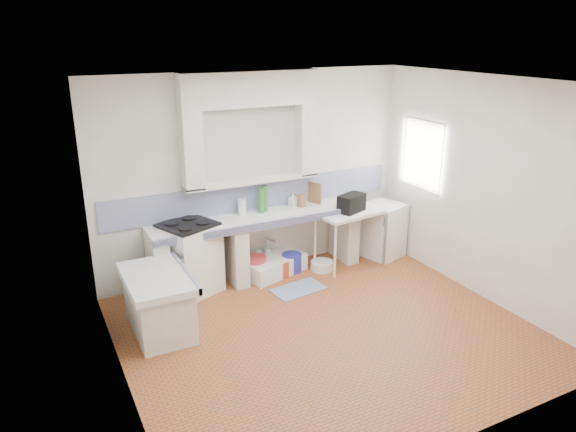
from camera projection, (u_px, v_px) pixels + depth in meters
name	position (u px, v px, depth m)	size (l,w,h in m)	color
floor	(327.00, 331.00, 6.19)	(4.50, 4.50, 0.00)	#A05327
ceiling	(334.00, 83.00, 5.27)	(4.50, 4.50, 0.00)	white
wall_back	(255.00, 174.00, 7.41)	(4.50, 4.50, 0.00)	white
wall_front	(468.00, 295.00, 4.05)	(4.50, 4.50, 0.00)	white
wall_left	(114.00, 255.00, 4.77)	(4.50, 4.50, 0.00)	white
wall_right	(485.00, 190.00, 6.69)	(4.50, 4.50, 0.00)	white
alcove_mass	(250.00, 89.00, 6.88)	(1.90, 0.25, 0.45)	white
window_frame	(432.00, 154.00, 7.71)	(0.35, 0.86, 1.06)	#372211
lace_valance	(426.00, 129.00, 7.53)	(0.01, 0.84, 0.24)	white
counter_slab	(258.00, 219.00, 7.30)	(3.00, 0.60, 0.08)	white
counter_lip	(267.00, 225.00, 7.06)	(3.00, 0.04, 0.10)	navy
counter_pier_left	(159.00, 268.00, 6.84)	(0.20, 0.55, 0.82)	white
counter_pier_mid	(235.00, 254.00, 7.29)	(0.20, 0.55, 0.82)	white
counter_pier_right	(344.00, 233.00, 8.04)	(0.20, 0.55, 0.82)	white
peninsula_top	(157.00, 278.00, 6.00)	(0.70, 1.10, 0.08)	white
peninsula_base	(159.00, 306.00, 6.12)	(0.60, 1.00, 0.62)	white
peninsula_lip	(186.00, 273.00, 6.14)	(0.04, 1.10, 0.10)	navy
backsplash	(256.00, 195.00, 7.50)	(4.27, 0.03, 0.40)	navy
stove	(190.00, 259.00, 7.00)	(0.65, 0.63, 0.92)	white
sink	(273.00, 266.00, 7.63)	(0.91, 0.49, 0.22)	white
side_table	(349.00, 238.00, 7.82)	(1.00, 0.56, 0.04)	white
fridge	(383.00, 230.00, 8.15)	(0.53, 0.53, 0.82)	white
bucket_red	(255.00, 267.00, 7.50)	(0.33, 0.33, 0.31)	#D5333E
bucket_orange	(280.00, 268.00, 7.55)	(0.26, 0.26, 0.24)	#D6431D
bucket_blue	(292.00, 262.00, 7.70)	(0.28, 0.28, 0.26)	#2830B2
basin_white	(322.00, 266.00, 7.76)	(0.33, 0.33, 0.13)	white
water_bottle_a	(258.00, 261.00, 7.68)	(0.09, 0.09, 0.33)	silver
water_bottle_b	(268.00, 259.00, 7.74)	(0.09, 0.09, 0.33)	silver
black_bag	(351.00, 203.00, 7.62)	(0.40, 0.23, 0.25)	black
green_bottle_a	(261.00, 201.00, 7.36)	(0.08, 0.08, 0.35)	#2E772E
green_bottle_b	(265.00, 198.00, 7.42)	(0.08, 0.08, 0.37)	#2E772E
knife_block	(301.00, 200.00, 7.63)	(0.10, 0.08, 0.19)	olive
cutting_board	(315.00, 193.00, 7.77)	(0.02, 0.22, 0.31)	olive
paper_towel	(242.00, 207.00, 7.30)	(0.11, 0.11, 0.22)	white
soap_bottle	(293.00, 199.00, 7.63)	(0.10, 0.10, 0.22)	white
rug	(298.00, 289.00, 7.18)	(0.71, 0.40, 0.01)	navy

